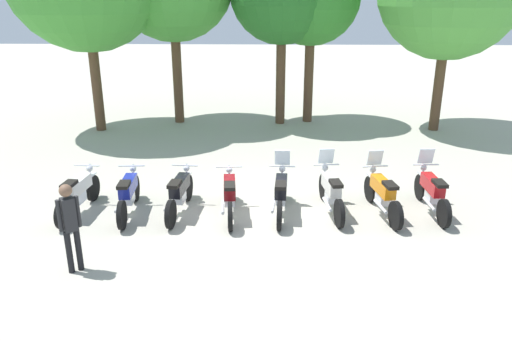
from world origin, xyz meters
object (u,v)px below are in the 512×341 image
object	(u,v)px
motorcycle_3	(230,194)
motorcycle_4	(281,193)
motorcycle_2	(180,192)
motorcycle_6	(382,193)
motorcycle_5	(331,191)
motorcycle_0	(78,193)
person_0	(70,222)
motorcycle_1	(128,193)
motorcycle_7	(432,191)

from	to	relation	value
motorcycle_3	motorcycle_4	bearing A→B (deg)	-90.45
motorcycle_2	motorcycle_4	bearing A→B (deg)	-84.80
motorcycle_6	motorcycle_2	bearing A→B (deg)	81.49
motorcycle_5	motorcycle_0	bearing A→B (deg)	85.29
motorcycle_3	motorcycle_4	world-z (taller)	motorcycle_4
motorcycle_3	motorcycle_5	distance (m)	2.35
motorcycle_0	person_0	world-z (taller)	person_0
motorcycle_0	person_0	distance (m)	2.73
motorcycle_3	motorcycle_4	xyz separation A→B (m)	(1.17, 0.09, 0.01)
motorcycle_3	motorcycle_5	world-z (taller)	motorcycle_5
motorcycle_4	motorcycle_6	world-z (taller)	same
motorcycle_3	person_0	bearing A→B (deg)	128.81
motorcycle_4	motorcycle_6	xyz separation A→B (m)	(2.33, 0.06, 0.00)
motorcycle_1	person_0	distance (m)	2.62
motorcycle_2	motorcycle_5	size ratio (longest dim) A/B	1.00
motorcycle_1	motorcycle_5	xyz separation A→B (m)	(4.67, 0.23, 0.01)
motorcycle_7	motorcycle_4	bearing A→B (deg)	90.80
motorcycle_1	motorcycle_2	size ratio (longest dim) A/B	1.00
motorcycle_1	motorcycle_4	xyz separation A→B (m)	(3.51, 0.09, 0.01)
motorcycle_1	motorcycle_7	distance (m)	7.02
motorcycle_3	motorcycle_6	world-z (taller)	motorcycle_6
motorcycle_0	motorcycle_5	xyz separation A→B (m)	(5.84, 0.23, 0.01)
motorcycle_3	motorcycle_5	size ratio (longest dim) A/B	1.00
motorcycle_2	motorcycle_7	bearing A→B (deg)	-82.97
motorcycle_6	motorcycle_7	distance (m)	1.18
motorcycle_4	motorcycle_0	bearing A→B (deg)	94.31
motorcycle_4	motorcycle_7	world-z (taller)	same
motorcycle_2	motorcycle_6	bearing A→B (deg)	-84.26
motorcycle_0	motorcycle_1	world-z (taller)	same
motorcycle_5	motorcycle_6	xyz separation A→B (m)	(1.17, -0.08, 0.00)
motorcycle_0	motorcycle_7	bearing A→B (deg)	-83.46
person_0	motorcycle_5	bearing A→B (deg)	-97.60
motorcycle_0	motorcycle_5	distance (m)	5.84
motorcycle_1	motorcycle_3	world-z (taller)	same
motorcycle_4	motorcycle_5	xyz separation A→B (m)	(1.16, 0.14, 0.00)
motorcycle_0	motorcycle_1	distance (m)	1.16
motorcycle_4	motorcycle_2	bearing A→B (deg)	93.51
motorcycle_5	motorcycle_7	distance (m)	2.34
motorcycle_6	motorcycle_7	xyz separation A→B (m)	(1.17, 0.15, 0.00)
motorcycle_0	motorcycle_2	xyz separation A→B (m)	(2.34, 0.08, 0.00)
motorcycle_3	motorcycle_7	bearing A→B (deg)	-91.35
motorcycle_5	person_0	xyz separation A→B (m)	(-4.98, -2.77, 0.49)
motorcycle_7	person_0	distance (m)	7.87
motorcycle_7	person_0	size ratio (longest dim) A/B	1.28
motorcycle_2	motorcycle_7	world-z (taller)	motorcycle_7
motorcycle_6	motorcycle_5	bearing A→B (deg)	76.61
motorcycle_3	motorcycle_6	distance (m)	3.51
motorcycle_3	motorcycle_1	bearing A→B (deg)	84.79
motorcycle_4	person_0	size ratio (longest dim) A/B	1.28
motorcycle_0	motorcycle_7	world-z (taller)	motorcycle_7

